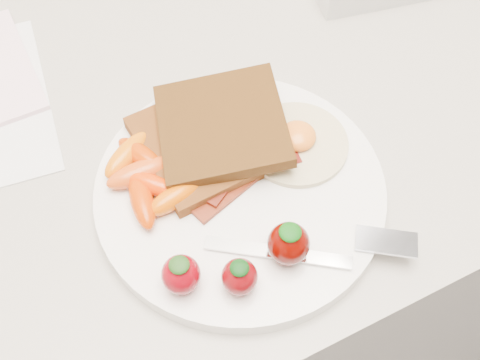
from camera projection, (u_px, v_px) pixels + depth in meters
name	position (u px, v px, depth m)	size (l,w,h in m)	color
counter	(216.00, 265.00, 1.02)	(2.00, 0.60, 0.90)	gray
plate	(240.00, 191.00, 0.56)	(0.27, 0.27, 0.02)	white
toast_lower	(207.00, 141.00, 0.57)	(0.12, 0.12, 0.01)	#4D2A0A
toast_upper	(222.00, 125.00, 0.57)	(0.12, 0.12, 0.01)	black
fried_egg	(297.00, 141.00, 0.58)	(0.12, 0.12, 0.02)	#ECE8CA
bacon_strips	(239.00, 170.00, 0.56)	(0.12, 0.08, 0.01)	#4B0C07
baby_carrots	(145.00, 177.00, 0.55)	(0.08, 0.11, 0.02)	#CE4912
strawberries	(243.00, 261.00, 0.49)	(0.13, 0.05, 0.04)	#76020B
fork	(328.00, 248.00, 0.52)	(0.17, 0.10, 0.00)	silver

